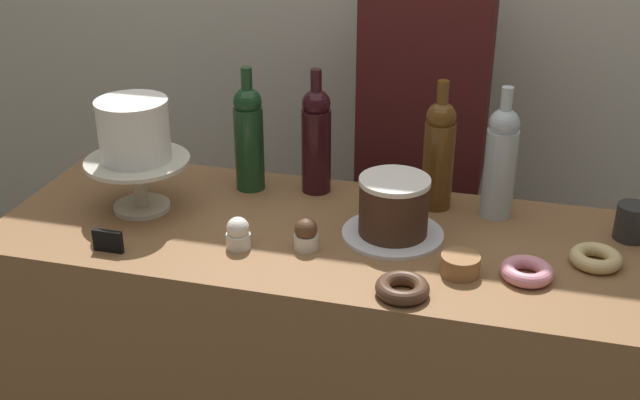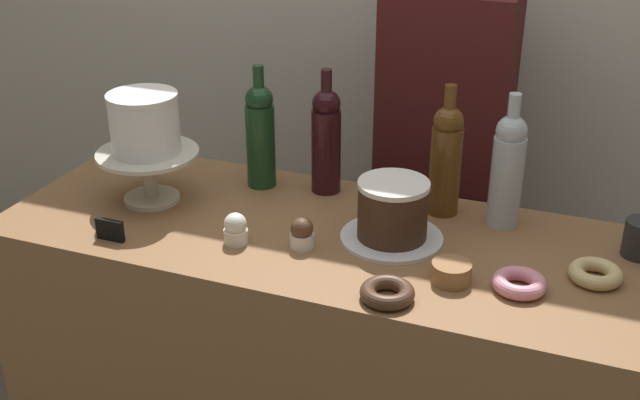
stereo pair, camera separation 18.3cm
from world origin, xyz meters
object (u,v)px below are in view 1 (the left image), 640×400
(wine_bottle_clear, at_px, (500,160))
(barista_figure, at_px, (420,177))
(donut_glazed, at_px, (596,257))
(price_sign_chalkboard, at_px, (108,241))
(wine_bottle_green, at_px, (249,136))
(wine_bottle_dark_red, at_px, (316,138))
(white_layer_cake, at_px, (134,130))
(wine_bottle_amber, at_px, (439,153))
(cupcake_chocolate, at_px, (306,234))
(cake_stand_pedestal, at_px, (139,175))
(chocolate_round_cake, at_px, (394,206))
(coffee_cup_ceramic, at_px, (632,222))
(donut_pink, at_px, (527,271))
(donut_chocolate, at_px, (402,288))
(cupcake_vanilla, at_px, (238,233))
(cookie_stack, at_px, (460,265))

(wine_bottle_clear, xyz_separation_m, barista_figure, (-0.24, 0.40, -0.24))
(donut_glazed, relative_size, price_sign_chalkboard, 1.60)
(wine_bottle_green, distance_m, wine_bottle_dark_red, 0.17)
(wine_bottle_green, xyz_separation_m, wine_bottle_dark_red, (0.17, 0.03, 0.00))
(white_layer_cake, bearing_deg, wine_bottle_amber, 16.02)
(cupcake_chocolate, height_order, donut_glazed, cupcake_chocolate)
(cake_stand_pedestal, relative_size, wine_bottle_amber, 0.78)
(wine_bottle_dark_red, bearing_deg, chocolate_round_cake, -40.07)
(cupcake_chocolate, relative_size, donut_glazed, 0.66)
(coffee_cup_ceramic, bearing_deg, chocolate_round_cake, -166.54)
(wine_bottle_dark_red, bearing_deg, price_sign_chalkboard, -130.15)
(cake_stand_pedestal, distance_m, donut_pink, 0.94)
(price_sign_chalkboard, bearing_deg, donut_chocolate, -0.99)
(chocolate_round_cake, height_order, wine_bottle_amber, wine_bottle_amber)
(donut_glazed, bearing_deg, chocolate_round_cake, 178.18)
(donut_chocolate, xyz_separation_m, price_sign_chalkboard, (-0.67, 0.01, 0.01))
(donut_glazed, height_order, barista_figure, barista_figure)
(donut_pink, xyz_separation_m, barista_figure, (-0.32, 0.68, -0.11))
(wine_bottle_dark_red, distance_m, cupcake_vanilla, 0.37)
(cake_stand_pedestal, xyz_separation_m, wine_bottle_clear, (0.85, 0.19, 0.05))
(wine_bottle_amber, distance_m, barista_figure, 0.46)
(cupcake_chocolate, xyz_separation_m, price_sign_chalkboard, (-0.42, -0.13, -0.01))
(wine_bottle_green, distance_m, donut_glazed, 0.89)
(cookie_stack, bearing_deg, cake_stand_pedestal, 171.86)
(cupcake_chocolate, bearing_deg, white_layer_cake, 168.81)
(white_layer_cake, relative_size, donut_pink, 1.54)
(donut_chocolate, relative_size, price_sign_chalkboard, 1.60)
(chocolate_round_cake, bearing_deg, white_layer_cake, -178.36)
(cupcake_chocolate, bearing_deg, wine_bottle_green, 129.47)
(chocolate_round_cake, height_order, wine_bottle_clear, wine_bottle_clear)
(wine_bottle_amber, distance_m, cupcake_chocolate, 0.40)
(donut_pink, bearing_deg, barista_figure, 115.07)
(wine_bottle_dark_red, xyz_separation_m, donut_glazed, (0.69, -0.21, -0.13))
(cake_stand_pedestal, bearing_deg, donut_glazed, 0.20)
(donut_chocolate, height_order, price_sign_chalkboard, price_sign_chalkboard)
(donut_glazed, relative_size, coffee_cup_ceramic, 1.32)
(wine_bottle_clear, distance_m, donut_chocolate, 0.47)
(cake_stand_pedestal, height_order, wine_bottle_green, wine_bottle_green)
(cupcake_chocolate, distance_m, barista_figure, 0.71)
(wine_bottle_clear, xyz_separation_m, donut_pink, (0.08, -0.29, -0.13))
(wine_bottle_clear, bearing_deg, coffee_cup_ceramic, -8.32)
(donut_chocolate, relative_size, donut_glazed, 1.00)
(wine_bottle_dark_red, height_order, wine_bottle_amber, same)
(cookie_stack, bearing_deg, donut_pink, 7.51)
(wine_bottle_amber, xyz_separation_m, donut_chocolate, (-0.01, -0.43, -0.13))
(wine_bottle_amber, xyz_separation_m, cookie_stack, (0.09, -0.32, -0.12))
(coffee_cup_ceramic, bearing_deg, barista_figure, 141.05)
(wine_bottle_clear, distance_m, wine_bottle_amber, 0.15)
(wine_bottle_green, xyz_separation_m, cookie_stack, (0.58, -0.30, -0.12))
(wine_bottle_green, bearing_deg, wine_bottle_dark_red, 9.40)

